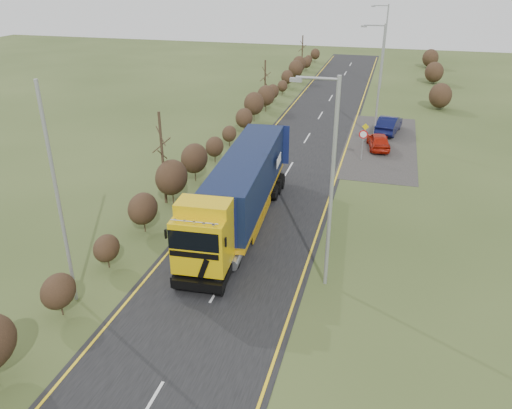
{
  "coord_description": "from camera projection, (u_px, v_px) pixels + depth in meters",
  "views": [
    {
      "loc": [
        6.97,
        -22.94,
        13.83
      ],
      "look_at": [
        0.23,
        1.68,
        1.75
      ],
      "focal_mm": 35.0,
      "sensor_mm": 36.0,
      "label": 1
    }
  ],
  "objects": [
    {
      "name": "road",
      "position": [
        283.0,
        179.0,
        36.3
      ],
      "size": [
        8.0,
        120.0,
        0.02
      ],
      "primitive_type": "cube",
      "color": "black",
      "rests_on": "ground"
    },
    {
      "name": "car_blue_sedan",
      "position": [
        389.0,
        124.0,
        46.21
      ],
      "size": [
        2.45,
        5.0,
        1.58
      ],
      "primitive_type": "imported",
      "rotation": [
        0.0,
        0.0,
        2.97
      ],
      "color": "black",
      "rests_on": "ground"
    },
    {
      "name": "speed_sign",
      "position": [
        363.0,
        139.0,
        39.17
      ],
      "size": [
        0.68,
        0.1,
        2.47
      ],
      "color": "#97999C",
      "rests_on": "ground"
    },
    {
      "name": "hedgerow",
      "position": [
        194.0,
        160.0,
        35.21
      ],
      "size": [
        2.24,
        102.04,
        6.05
      ],
      "color": "black",
      "rests_on": "ground"
    },
    {
      "name": "lane_markings",
      "position": [
        282.0,
        180.0,
        36.02
      ],
      "size": [
        7.52,
        116.0,
        0.01
      ],
      "color": "yellow",
      "rests_on": "road"
    },
    {
      "name": "streetlight_mid",
      "position": [
        378.0,
        77.0,
        42.87
      ],
      "size": [
        2.07,
        0.2,
        9.79
      ],
      "color": "#97999C",
      "rests_on": "ground"
    },
    {
      "name": "streetlight_near",
      "position": [
        329.0,
        178.0,
        21.92
      ],
      "size": [
        2.11,
        0.2,
        9.98
      ],
      "color": "#97999C",
      "rests_on": "ground"
    },
    {
      "name": "ground",
      "position": [
        244.0,
        245.0,
        27.58
      ],
      "size": [
        160.0,
        160.0,
        0.0
      ],
      "primitive_type": "plane",
      "color": "#35451D",
      "rests_on": "ground"
    },
    {
      "name": "left_pole",
      "position": [
        58.0,
        200.0,
        20.94
      ],
      "size": [
        0.16,
        0.16,
        10.08
      ],
      "primitive_type": "cylinder",
      "color": "#97999C",
      "rests_on": "ground"
    },
    {
      "name": "warning_board",
      "position": [
        365.0,
        131.0,
        43.91
      ],
      "size": [
        0.62,
        0.11,
        1.61
      ],
      "color": "#97999C",
      "rests_on": "ground"
    },
    {
      "name": "streetlight_far",
      "position": [
        384.0,
        43.0,
        61.47
      ],
      "size": [
        2.13,
        0.2,
        10.05
      ],
      "color": "#97999C",
      "rests_on": "ground"
    },
    {
      "name": "lorry",
      "position": [
        241.0,
        189.0,
        28.63
      ],
      "size": [
        3.36,
        15.28,
        4.22
      ],
      "rotation": [
        0.0,
        0.0,
        0.07
      ],
      "color": "black",
      "rests_on": "ground"
    },
    {
      "name": "car_red_hatchback",
      "position": [
        379.0,
        141.0,
        42.1
      ],
      "size": [
        2.31,
        4.27,
        1.38
      ],
      "primitive_type": "imported",
      "rotation": [
        0.0,
        0.0,
        3.32
      ],
      "color": "#A51708",
      "rests_on": "ground"
    },
    {
      "name": "layby",
      "position": [
        381.0,
        144.0,
        43.46
      ],
      "size": [
        6.0,
        18.0,
        0.02
      ],
      "primitive_type": "cube",
      "color": "#2D2A28",
      "rests_on": "ground"
    }
  ]
}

